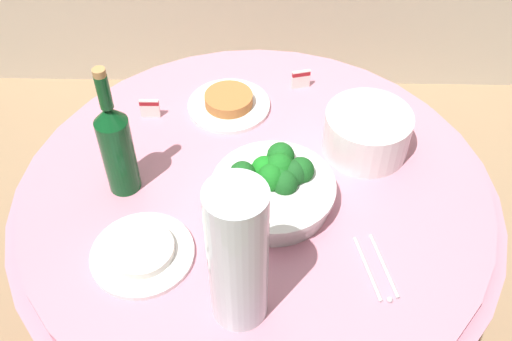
% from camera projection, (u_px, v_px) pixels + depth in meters
% --- Properties ---
extents(ground_plane, '(6.00, 6.00, 0.00)m').
position_uv_depth(ground_plane, '(256.00, 337.00, 1.93)').
color(ground_plane, '#9E7F5B').
extents(buffet_table, '(1.16, 1.16, 0.74)m').
position_uv_depth(buffet_table, '(256.00, 272.00, 1.65)').
color(buffet_table, maroon).
rests_on(buffet_table, ground_plane).
extents(broccoli_bowl, '(0.28, 0.28, 0.12)m').
position_uv_depth(broccoli_bowl, '(274.00, 185.00, 1.32)').
color(broccoli_bowl, white).
rests_on(broccoli_bowl, buffet_table).
extents(plate_stack, '(0.21, 0.21, 0.11)m').
position_uv_depth(plate_stack, '(367.00, 132.00, 1.44)').
color(plate_stack, white).
rests_on(plate_stack, buffet_table).
extents(wine_bottle, '(0.07, 0.07, 0.34)m').
position_uv_depth(wine_bottle, '(117.00, 146.00, 1.30)').
color(wine_bottle, '#0D451C').
rests_on(wine_bottle, buffet_table).
extents(decorative_fruit_vase, '(0.11, 0.11, 0.34)m').
position_uv_depth(decorative_fruit_vase, '(238.00, 260.00, 1.05)').
color(decorative_fruit_vase, silver).
rests_on(decorative_fruit_vase, buffet_table).
extents(serving_tongs, '(0.08, 0.17, 0.01)m').
position_uv_depth(serving_tongs, '(377.00, 270.00, 1.22)').
color(serving_tongs, silver).
rests_on(serving_tongs, buffet_table).
extents(food_plate_rice, '(0.22, 0.22, 0.03)m').
position_uv_depth(food_plate_rice, '(142.00, 252.00, 1.24)').
color(food_plate_rice, white).
rests_on(food_plate_rice, buffet_table).
extents(food_plate_peanuts, '(0.22, 0.22, 0.04)m').
position_uv_depth(food_plate_peanuts, '(229.00, 103.00, 1.57)').
color(food_plate_peanuts, white).
rests_on(food_plate_peanuts, buffet_table).
extents(label_placard_front, '(0.05, 0.02, 0.05)m').
position_uv_depth(label_placard_front, '(301.00, 78.00, 1.62)').
color(label_placard_front, white).
rests_on(label_placard_front, buffet_table).
extents(label_placard_mid, '(0.05, 0.01, 0.05)m').
position_uv_depth(label_placard_mid, '(150.00, 107.00, 1.54)').
color(label_placard_mid, white).
rests_on(label_placard_mid, buffet_table).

